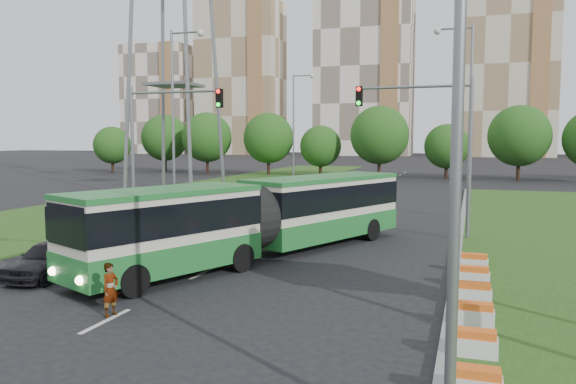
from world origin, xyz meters
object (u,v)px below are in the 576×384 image
(traffic_mast_left, at_px, (157,133))
(car_left_far, at_px, (178,214))
(pedestrian, at_px, (110,289))
(shopping_trolley, at_px, (114,286))
(articulated_bus, at_px, (255,216))
(traffic_mast_median, at_px, (436,132))
(car_left_near, at_px, (50,258))

(traffic_mast_left, xyz_separation_m, car_left_far, (1.07, 0.27, -4.56))
(traffic_mast_left, relative_size, pedestrian, 5.19)
(traffic_mast_left, distance_m, shopping_trolley, 14.86)
(articulated_bus, bearing_deg, traffic_mast_median, 67.80)
(traffic_mast_left, xyz_separation_m, shopping_trolley, (5.98, -12.61, -5.09))
(traffic_mast_median, xyz_separation_m, pedestrian, (-7.91, -15.56, -4.58))
(car_left_far, bearing_deg, pedestrian, -61.64)
(car_left_near, bearing_deg, traffic_mast_median, 38.93)
(car_left_far, height_order, pedestrian, car_left_far)
(articulated_bus, relative_size, car_left_far, 3.58)
(traffic_mast_median, bearing_deg, car_left_far, -177.05)
(traffic_mast_median, relative_size, traffic_mast_left, 1.00)
(articulated_bus, relative_size, pedestrian, 11.16)
(articulated_bus, xyz_separation_m, car_left_far, (-7.12, 6.00, -0.94))
(traffic_mast_median, bearing_deg, pedestrian, -116.96)
(traffic_mast_left, bearing_deg, traffic_mast_median, 3.77)
(articulated_bus, xyz_separation_m, pedestrian, (-0.94, -8.83, -0.96))
(shopping_trolley, bearing_deg, car_left_near, 159.82)
(traffic_mast_median, relative_size, car_left_near, 1.99)
(traffic_mast_left, height_order, shopping_trolley, traffic_mast_left)
(car_left_near, distance_m, pedestrian, 5.81)
(traffic_mast_median, distance_m, car_left_near, 18.40)
(traffic_mast_median, height_order, car_left_near, traffic_mast_median)
(traffic_mast_left, height_order, articulated_bus, traffic_mast_left)
(car_left_far, distance_m, shopping_trolley, 13.80)
(car_left_near, bearing_deg, shopping_trolley, -23.95)
(articulated_bus, bearing_deg, traffic_mast_left, 168.82)
(car_left_near, bearing_deg, traffic_mast_left, 96.61)
(car_left_near, height_order, pedestrian, pedestrian)
(car_left_far, bearing_deg, car_left_near, -77.85)
(car_left_far, distance_m, pedestrian, 16.07)
(traffic_mast_left, bearing_deg, pedestrian, -63.55)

